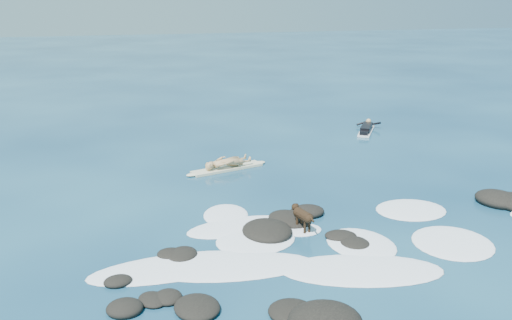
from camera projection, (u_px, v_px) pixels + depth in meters
name	position (u px, v px, depth m)	size (l,w,h in m)	color
ground	(364.00, 225.00, 15.76)	(160.00, 160.00, 0.00)	#0A2642
reef_rocks	(400.00, 238.00, 14.64)	(14.84, 6.79, 0.60)	black
breaking_foam	(352.00, 245.00, 14.47)	(14.75, 8.02, 0.12)	white
standing_surfer_rig	(227.00, 150.00, 20.48)	(3.21, 1.30, 1.86)	beige
paddling_surfer_rig	(366.00, 129.00, 26.31)	(1.85, 2.40, 0.45)	silver
dog	(302.00, 215.00, 15.21)	(0.43, 1.09, 0.70)	black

